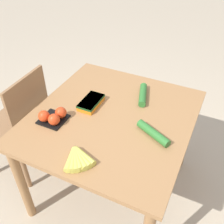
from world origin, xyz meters
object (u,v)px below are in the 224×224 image
chair (21,123)px  tomato_pack (53,117)px  banana_bunch (78,158)px  carrot_bag (91,102)px  cucumber_near (153,133)px  cucumber_far (143,95)px

chair → tomato_pack: bearing=75.3°
banana_bunch → carrot_bag: bearing=21.0°
banana_bunch → tomato_pack: bearing=55.6°
banana_bunch → tomato_pack: tomato_pack is taller
cucumber_near → chair: bearing=92.4°
carrot_bag → chair: bearing=105.2°
banana_bunch → cucumber_near: bearing=-40.5°
carrot_bag → banana_bunch: bearing=-159.0°
chair → tomato_pack: chair is taller
banana_bunch → cucumber_near: cucumber_near is taller
cucumber_far → cucumber_near: bearing=-150.7°
cucumber_near → carrot_bag: bearing=77.3°
banana_bunch → cucumber_far: cucumber_far is taller
carrot_bag → cucumber_near: 0.48m
banana_bunch → cucumber_far: (0.67, -0.11, 0.01)m
chair → tomato_pack: 0.51m
tomato_pack → cucumber_near: bearing=-76.8°
carrot_bag → cucumber_near: size_ratio=0.87×
tomato_pack → banana_bunch: bearing=-124.4°
chair → cucumber_far: bearing=113.3°
carrot_bag → cucumber_near: cucumber_near is taller
cucumber_far → banana_bunch: bearing=171.0°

